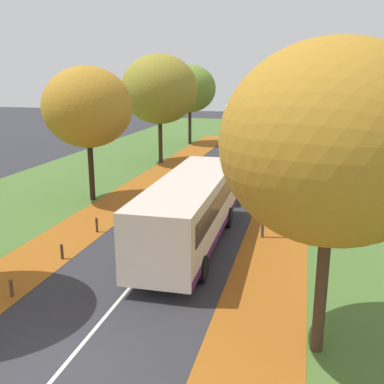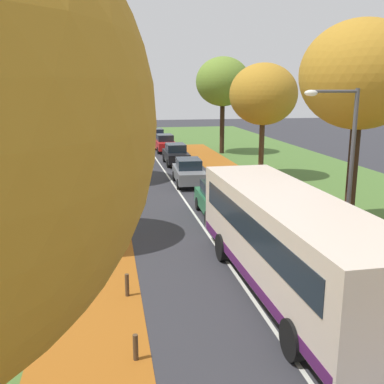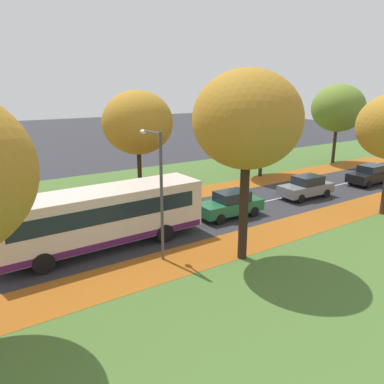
{
  "view_description": "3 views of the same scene",
  "coord_description": "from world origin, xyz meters",
  "px_view_note": "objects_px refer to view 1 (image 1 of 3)",
  "views": [
    {
      "loc": [
        5.59,
        -8.6,
        7.21
      ],
      "look_at": [
        0.16,
        12.99,
        1.34
      ],
      "focal_mm": 42.0,
      "sensor_mm": 36.0,
      "label": 1
    },
    {
      "loc": [
        -3.97,
        -2.75,
        6.06
      ],
      "look_at": [
        -0.69,
        14.72,
        1.86
      ],
      "focal_mm": 42.0,
      "sensor_mm": 36.0,
      "label": 2
    },
    {
      "loc": [
        18.17,
        2.96,
        7.85
      ],
      "look_at": [
        1.13,
        14.38,
        2.06
      ],
      "focal_mm": 35.0,
      "sensor_mm": 36.0,
      "label": 3
    }
  ],
  "objects_px": {
    "tree_right_mid": "(314,98)",
    "tree_right_far": "(316,82)",
    "streetlamp_right": "(258,156)",
    "bus": "(191,208)",
    "tree_left_far": "(190,89)",
    "bollard_fourth": "(97,225)",
    "tree_left_mid": "(159,89)",
    "car_green_lead": "(224,184)",
    "car_grey_following": "(239,161)",
    "car_blue_trailing": "(266,129)",
    "bollard_second": "(11,288)",
    "car_red_fourth_in_line": "(263,136)",
    "tree_right_near": "(315,90)",
    "tree_left_near": "(88,107)",
    "bollard_third": "(62,252)",
    "car_black_third_in_line": "(255,146)",
    "tree_right_nearest": "(333,144)"
  },
  "relations": [
    {
      "from": "tree_right_nearest",
      "to": "bollard_second",
      "type": "xyz_separation_m",
      "value": [
        -9.82,
        0.58,
        -5.3
      ]
    },
    {
      "from": "tree_right_nearest",
      "to": "tree_left_mid",
      "type": "bearing_deg",
      "value": 116.93
    },
    {
      "from": "tree_right_mid",
      "to": "bus",
      "type": "distance_m",
      "value": 17.88
    },
    {
      "from": "bollard_second",
      "to": "streetlamp_right",
      "type": "distance_m",
      "value": 11.1
    },
    {
      "from": "bollard_second",
      "to": "bollard_fourth",
      "type": "bearing_deg",
      "value": 90.3
    },
    {
      "from": "tree_left_far",
      "to": "car_black_third_in_line",
      "type": "bearing_deg",
      "value": -35.85
    },
    {
      "from": "tree_left_near",
      "to": "bollard_second",
      "type": "bearing_deg",
      "value": -76.6
    },
    {
      "from": "car_grey_following",
      "to": "car_blue_trailing",
      "type": "height_order",
      "value": "same"
    },
    {
      "from": "tree_right_mid",
      "to": "tree_right_far",
      "type": "distance_m",
      "value": 11.67
    },
    {
      "from": "car_green_lead",
      "to": "car_blue_trailing",
      "type": "distance_m",
      "value": 27.95
    },
    {
      "from": "tree_left_far",
      "to": "bollard_fourth",
      "type": "distance_m",
      "value": 28.56
    },
    {
      "from": "car_black_third_in_line",
      "to": "car_red_fourth_in_line",
      "type": "xyz_separation_m",
      "value": [
        0.04,
        7.17,
        0.0
      ]
    },
    {
      "from": "tree_left_near",
      "to": "bollard_fourth",
      "type": "height_order",
      "value": "tree_left_near"
    },
    {
      "from": "tree_left_mid",
      "to": "tree_right_far",
      "type": "distance_m",
      "value": 16.37
    },
    {
      "from": "tree_right_mid",
      "to": "bollard_second",
      "type": "height_order",
      "value": "tree_right_mid"
    },
    {
      "from": "tree_right_nearest",
      "to": "tree_right_near",
      "type": "distance_m",
      "value": 11.51
    },
    {
      "from": "bollard_fourth",
      "to": "car_red_fourth_in_line",
      "type": "distance_m",
      "value": 30.07
    },
    {
      "from": "car_black_third_in_line",
      "to": "tree_left_near",
      "type": "bearing_deg",
      "value": -113.59
    },
    {
      "from": "tree_left_near",
      "to": "tree_right_mid",
      "type": "relative_size",
      "value": 1.02
    },
    {
      "from": "tree_left_near",
      "to": "tree_right_near",
      "type": "xyz_separation_m",
      "value": [
        12.27,
        -0.72,
        1.07
      ]
    },
    {
      "from": "tree_left_near",
      "to": "bollard_fourth",
      "type": "xyz_separation_m",
      "value": [
        2.73,
        -5.11,
        -5.03
      ]
    },
    {
      "from": "tree_left_near",
      "to": "bollard_fourth",
      "type": "relative_size",
      "value": 10.97
    },
    {
      "from": "tree_left_near",
      "to": "bollard_second",
      "type": "distance_m",
      "value": 12.97
    },
    {
      "from": "tree_left_far",
      "to": "tree_right_nearest",
      "type": "xyz_separation_m",
      "value": [
        12.51,
        -35.0,
        -0.11
      ]
    },
    {
      "from": "tree_right_mid",
      "to": "car_red_fourth_in_line",
      "type": "distance_m",
      "value": 15.12
    },
    {
      "from": "tree_right_far",
      "to": "bollard_third",
      "type": "distance_m",
      "value": 33.11
    },
    {
      "from": "tree_right_nearest",
      "to": "streetlamp_right",
      "type": "height_order",
      "value": "tree_right_nearest"
    },
    {
      "from": "tree_left_near",
      "to": "car_black_third_in_line",
      "type": "relative_size",
      "value": 1.82
    },
    {
      "from": "tree_right_near",
      "to": "tree_right_mid",
      "type": "height_order",
      "value": "tree_right_near"
    },
    {
      "from": "tree_right_near",
      "to": "bollard_second",
      "type": "bearing_deg",
      "value": -131.12
    },
    {
      "from": "tree_right_nearest",
      "to": "streetlamp_right",
      "type": "distance_m",
      "value": 8.86
    },
    {
      "from": "streetlamp_right",
      "to": "tree_right_nearest",
      "type": "bearing_deg",
      "value": -72.63
    },
    {
      "from": "tree_left_far",
      "to": "car_blue_trailing",
      "type": "height_order",
      "value": "tree_left_far"
    },
    {
      "from": "streetlamp_right",
      "to": "bus",
      "type": "bearing_deg",
      "value": -144.9
    },
    {
      "from": "tree_right_mid",
      "to": "tree_left_far",
      "type": "bearing_deg",
      "value": 136.3
    },
    {
      "from": "car_green_lead",
      "to": "car_grey_following",
      "type": "distance_m",
      "value": 7.26
    },
    {
      "from": "tree_right_nearest",
      "to": "bollard_second",
      "type": "distance_m",
      "value": 11.17
    },
    {
      "from": "tree_left_mid",
      "to": "bollard_second",
      "type": "relative_size",
      "value": 14.61
    },
    {
      "from": "tree_left_mid",
      "to": "car_green_lead",
      "type": "height_order",
      "value": "tree_left_mid"
    },
    {
      "from": "tree_left_mid",
      "to": "bollard_fourth",
      "type": "distance_m",
      "value": 18.06
    },
    {
      "from": "tree_right_far",
      "to": "car_green_lead",
      "type": "height_order",
      "value": "tree_right_far"
    },
    {
      "from": "tree_left_mid",
      "to": "bollard_fourth",
      "type": "xyz_separation_m",
      "value": [
        2.37,
        -16.98,
        -5.65
      ]
    },
    {
      "from": "tree_right_nearest",
      "to": "car_blue_trailing",
      "type": "relative_size",
      "value": 1.9
    },
    {
      "from": "tree_left_near",
      "to": "car_black_third_in_line",
      "type": "bearing_deg",
      "value": 66.41
    },
    {
      "from": "tree_left_far",
      "to": "car_grey_following",
      "type": "height_order",
      "value": "tree_left_far"
    },
    {
      "from": "tree_left_mid",
      "to": "tree_right_mid",
      "type": "relative_size",
      "value": 1.16
    },
    {
      "from": "bus",
      "to": "car_grey_following",
      "type": "xyz_separation_m",
      "value": [
        -0.16,
        15.55,
        -0.89
      ]
    },
    {
      "from": "bollard_second",
      "to": "car_grey_following",
      "type": "relative_size",
      "value": 0.14
    },
    {
      "from": "tree_right_mid",
      "to": "bollard_third",
      "type": "xyz_separation_m",
      "value": [
        -9.65,
        -19.37,
        -5.21
      ]
    },
    {
      "from": "tree_right_mid",
      "to": "car_blue_trailing",
      "type": "bearing_deg",
      "value": 104.4
    }
  ]
}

